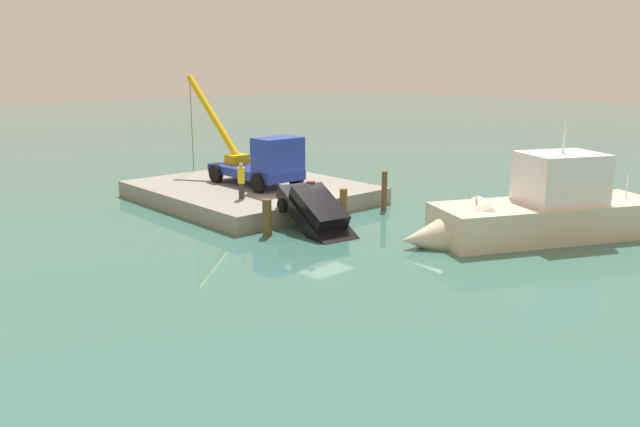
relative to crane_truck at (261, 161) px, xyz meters
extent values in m
plane|color=#386B60|center=(4.77, -0.16, -2.17)|extent=(200.00, 200.00, 0.00)
cube|color=gray|center=(-0.76, -0.16, -1.75)|extent=(11.40, 9.75, 0.84)
cube|color=navy|center=(-0.58, 0.00, -0.61)|extent=(5.51, 2.46, 0.45)
cube|color=#1F39AF|center=(1.40, 0.01, 0.49)|extent=(1.55, 2.36, 1.74)
cylinder|color=black|center=(1.34, 1.23, -0.83)|extent=(1.00, 0.30, 1.00)
cylinder|color=black|center=(1.35, -1.22, -0.83)|extent=(1.00, 0.30, 1.00)
cylinder|color=black|center=(-2.51, 1.22, -0.83)|extent=(1.00, 0.30, 1.00)
cylinder|color=black|center=(-2.50, -1.23, -0.83)|extent=(1.00, 0.30, 1.00)
cylinder|color=#E5B20C|center=(-4.39, -0.10, 2.12)|extent=(4.58, 0.57, 4.46)
cube|color=#E5B20C|center=(-2.23, 0.00, -0.13)|extent=(1.00, 1.00, 0.50)
cylinder|color=#4C4C19|center=(-6.54, -0.20, 1.46)|extent=(0.04, 0.04, 5.52)
cylinder|color=#353535|center=(1.94, -2.65, -0.95)|extent=(0.28, 0.28, 0.76)
cylinder|color=yellow|center=(1.94, -2.65, -0.19)|extent=(0.34, 0.34, 0.76)
sphere|color=tan|center=(1.94, -2.65, 0.30)|extent=(0.22, 0.22, 0.22)
cube|color=black|center=(6.75, -1.99, -1.60)|extent=(4.61, 2.44, 2.62)
cube|color=black|center=(6.81, -1.99, -0.98)|extent=(2.75, 1.95, 1.63)
cylinder|color=black|center=(8.17, -1.29, -2.61)|extent=(0.88, 0.35, 0.86)
cylinder|color=black|center=(7.90, -3.07, -2.61)|extent=(0.88, 0.35, 0.86)
cylinder|color=black|center=(5.33, -0.86, -1.17)|extent=(0.88, 0.35, 0.86)
cylinder|color=black|center=(5.06, -2.64, -1.17)|extent=(0.88, 0.35, 0.86)
cube|color=beige|center=(13.76, 4.71, -1.79)|extent=(7.03, 10.22, 2.24)
cone|color=beige|center=(11.67, 0.27, -1.79)|extent=(4.30, 4.45, 3.14)
cube|color=white|center=(13.97, 5.15, 0.37)|extent=(3.63, 3.96, 2.07)
cylinder|color=white|center=(13.97, 5.15, 2.00)|extent=(0.10, 0.10, 1.20)
cylinder|color=silver|center=(12.30, 1.60, -0.17)|extent=(0.06, 0.06, 1.00)
cylinder|color=silver|center=(15.44, 8.26, -0.17)|extent=(0.06, 0.06, 1.00)
cylinder|color=brown|center=(5.65, -3.96, -1.38)|extent=(0.39, 0.39, 1.58)
cylinder|color=brown|center=(5.71, -1.52, -1.14)|extent=(0.38, 0.38, 2.07)
cylinder|color=brown|center=(5.44, 0.76, -1.47)|extent=(0.37, 0.37, 1.39)
cylinder|color=brown|center=(5.67, 3.37, -1.19)|extent=(0.28, 0.28, 1.96)
camera|label=1|loc=(27.00, -20.05, 5.10)|focal=36.14mm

